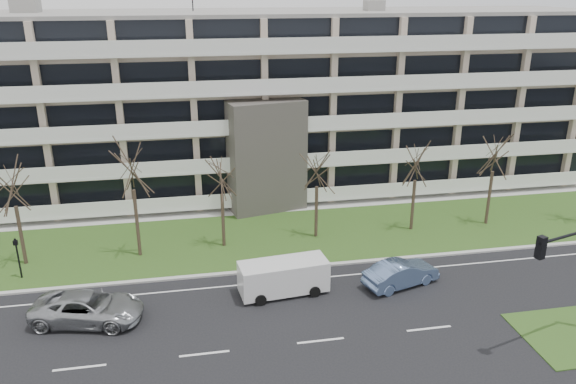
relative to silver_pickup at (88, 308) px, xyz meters
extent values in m
plane|color=black|center=(12.09, -4.09, -0.83)|extent=(160.00, 160.00, 0.00)
cube|color=#34501A|center=(12.09, 8.91, -0.80)|extent=(90.00, 10.00, 0.06)
cube|color=#B2B2AD|center=(12.09, 3.91, -0.77)|extent=(90.00, 0.35, 0.12)
cube|color=#B2B2AD|center=(12.09, 14.41, -0.79)|extent=(90.00, 2.00, 0.08)
cube|color=white|center=(12.09, 2.41, -0.82)|extent=(90.00, 0.12, 0.01)
cube|color=#BEA993|center=(12.09, 21.41, 6.67)|extent=(60.00, 12.00, 15.00)
cube|color=gray|center=(12.09, 21.41, 14.32)|extent=(60.50, 12.50, 0.30)
cube|color=#4C4742|center=(12.09, 14.41, 3.67)|extent=(6.39, 3.69, 9.00)
cube|color=black|center=(12.09, 14.21, 1.17)|extent=(4.92, 1.19, 3.50)
cube|color=gray|center=(-5.91, 21.41, 15.07)|extent=(2.00, 2.00, 1.20)
cube|color=black|center=(12.09, 15.39, 1.27)|extent=(58.00, 0.10, 1.80)
cube|color=white|center=(12.09, 14.71, -0.23)|extent=(58.00, 1.40, 0.22)
cube|color=white|center=(12.09, 14.06, 0.37)|extent=(58.00, 0.08, 1.00)
cube|color=black|center=(12.09, 15.39, 4.27)|extent=(58.00, 0.10, 1.80)
cube|color=white|center=(12.09, 14.71, 2.77)|extent=(58.00, 1.40, 0.22)
cube|color=white|center=(12.09, 14.06, 3.37)|extent=(58.00, 0.08, 1.00)
cube|color=black|center=(12.09, 15.39, 7.27)|extent=(58.00, 0.10, 1.80)
cube|color=white|center=(12.09, 14.71, 5.77)|extent=(58.00, 1.40, 0.22)
cube|color=white|center=(12.09, 14.06, 6.37)|extent=(58.00, 0.08, 1.00)
cube|color=black|center=(12.09, 15.39, 10.27)|extent=(58.00, 0.10, 1.80)
cube|color=white|center=(12.09, 14.71, 8.77)|extent=(58.00, 1.40, 0.22)
cube|color=white|center=(12.09, 14.06, 9.37)|extent=(58.00, 0.08, 1.00)
cube|color=black|center=(12.09, 15.39, 13.27)|extent=(58.00, 0.10, 1.80)
cube|color=white|center=(12.09, 14.71, 11.77)|extent=(58.00, 1.40, 0.22)
cube|color=white|center=(12.09, 14.06, 12.37)|extent=(58.00, 0.08, 1.00)
imported|color=#A5A8AC|center=(0.00, 0.00, 0.00)|extent=(6.41, 3.97, 1.66)
imported|color=#6682B2|center=(18.29, 0.63, -0.03)|extent=(5.10, 3.03, 1.59)
cube|color=silver|center=(11.04, 1.04, 0.29)|extent=(5.41, 2.48, 1.84)
cube|color=black|center=(11.04, 1.04, 0.82)|extent=(5.01, 2.29, 0.68)
cube|color=silver|center=(13.50, 1.30, 0.14)|extent=(0.53, 1.87, 1.16)
cylinder|color=black|center=(9.50, -0.09, -0.49)|extent=(0.70, 0.31, 0.68)
cylinder|color=black|center=(9.30, 1.84, -0.49)|extent=(0.70, 0.31, 0.68)
cylinder|color=black|center=(12.78, 0.25, -0.49)|extent=(0.70, 0.31, 0.68)
cylinder|color=black|center=(12.58, 2.18, -0.49)|extent=(0.70, 0.31, 0.68)
cube|color=black|center=(21.51, -7.40, 5.31)|extent=(0.44, 0.44, 1.10)
sphere|color=red|center=(21.51, -7.40, 5.66)|extent=(0.22, 0.22, 0.22)
sphere|color=orange|center=(21.51, -7.40, 5.31)|extent=(0.22, 0.22, 0.22)
sphere|color=green|center=(21.51, -7.40, 4.96)|extent=(0.22, 0.22, 0.22)
cylinder|color=black|center=(-4.88, 5.77, 0.55)|extent=(0.11, 0.11, 2.76)
cube|color=black|center=(-4.88, 5.77, 1.66)|extent=(0.26, 0.21, 0.29)
sphere|color=red|center=(-4.88, 5.77, 1.66)|extent=(0.13, 0.13, 0.13)
cylinder|color=#382B21|center=(-5.09, 7.77, 1.23)|extent=(0.24, 0.24, 4.12)
cylinder|color=#382B21|center=(2.27, 7.66, 1.56)|extent=(0.24, 0.24, 4.79)
cylinder|color=#382B21|center=(8.03, 8.10, 1.13)|extent=(0.24, 0.24, 3.93)
cylinder|color=#382B21|center=(14.78, 8.45, 1.13)|extent=(0.24, 0.24, 3.91)
cylinder|color=#382B21|center=(22.13, 8.35, 1.15)|extent=(0.24, 0.24, 3.95)
cylinder|color=#382B21|center=(28.23, 8.31, 1.31)|extent=(0.24, 0.24, 4.28)
camera|label=1|loc=(5.92, -28.01, 16.62)|focal=35.00mm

